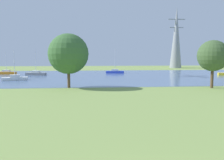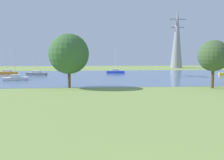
% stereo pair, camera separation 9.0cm
% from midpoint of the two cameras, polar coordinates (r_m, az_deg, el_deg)
% --- Properties ---
extents(ground_plane, '(160.00, 160.00, 0.00)m').
position_cam_midpoint_polar(ground_plane, '(29.81, -0.35, -3.80)').
color(ground_plane, '#7F994C').
extents(water_surface, '(140.00, 40.00, 0.02)m').
position_cam_midpoint_polar(water_surface, '(57.56, -2.60, 0.91)').
color(water_surface, slate).
rests_on(water_surface, ground).
extents(sailboat_orange, '(4.99, 2.35, 5.63)m').
position_cam_midpoint_polar(sailboat_orange, '(68.35, -23.30, 1.60)').
color(sailboat_orange, orange).
rests_on(sailboat_orange, water_surface).
extents(sailboat_white, '(5.03, 2.80, 5.81)m').
position_cam_midpoint_polar(sailboat_white, '(51.58, -21.64, 0.41)').
color(sailboat_white, white).
rests_on(sailboat_white, water_surface).
extents(sailboat_gray, '(5.01, 2.45, 6.25)m').
position_cam_midpoint_polar(sailboat_gray, '(62.77, -17.25, 1.48)').
color(sailboat_gray, gray).
rests_on(sailboat_gray, water_surface).
extents(sailboat_blue, '(4.97, 2.18, 6.52)m').
position_cam_midpoint_polar(sailboat_blue, '(66.24, 0.66, 1.97)').
color(sailboat_blue, blue).
rests_on(sailboat_blue, water_surface).
extents(tree_east_near, '(6.08, 6.08, 8.19)m').
position_cam_midpoint_polar(tree_east_near, '(37.66, -10.16, 5.99)').
color(tree_east_near, brown).
rests_on(tree_east_near, ground).
extents(tree_mid_shore, '(4.65, 4.65, 7.18)m').
position_cam_midpoint_polar(tree_mid_shore, '(39.80, 22.29, 5.20)').
color(tree_mid_shore, brown).
rests_on(tree_mid_shore, ground).
extents(electricity_pylon, '(6.40, 4.40, 22.55)m').
position_cam_midpoint_polar(electricity_pylon, '(96.27, 14.62, 9.47)').
color(electricity_pylon, gray).
rests_on(electricity_pylon, ground).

